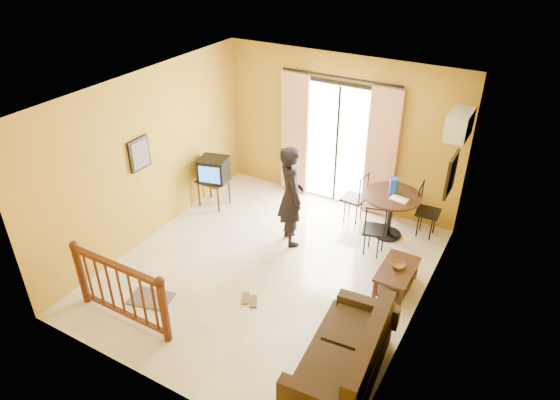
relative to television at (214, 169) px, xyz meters
The scene contains 19 objects.
ground 2.34m from the television, 32.42° to the right, with size 5.00×5.00×0.00m, color beige.
room_shell 2.41m from the television, 32.42° to the right, with size 5.00×5.00×5.00m.
balcony_door 2.29m from the television, 33.68° to the left, with size 2.25×0.14×2.46m.
tv_table 0.30m from the television, behind, with size 0.53×0.44×0.53m.
television is the anchor object (origin of this frame).
picture_left 1.64m from the television, 104.07° to the right, with size 0.05×0.42×0.52m.
dining_table 3.22m from the television, 11.56° to the left, with size 0.95×0.95×0.79m.
water_jug 3.22m from the television, 12.61° to the left, with size 0.15×0.15×0.27m, color #143FBE.
serving_tray 3.35m from the television, ahead, with size 0.28×0.18×0.02m, color white.
dining_chairs 3.24m from the television, 10.90° to the left, with size 1.70×1.40×0.95m.
air_conditioner 4.27m from the television, 10.91° to the left, with size 0.31×0.60×0.40m.
botanical_print 4.18m from the television, ahead, with size 0.05×0.50×0.60m.
coffee_table 3.81m from the television, ahead, with size 0.47×0.85×0.38m.
bowl 3.79m from the television, ahead, with size 0.21×0.21×0.06m, color brown.
sofa 4.51m from the television, 33.90° to the right, with size 0.93×1.79×0.83m.
standing_person 1.81m from the television, 10.46° to the right, with size 0.63×0.42×1.73m, color black.
stair_balustrade 3.18m from the television, 76.89° to the right, with size 1.63×0.13×1.04m.
doormat 2.81m from the television, 74.26° to the right, with size 0.60×0.40×0.02m, color #61544D.
sandals 2.88m from the television, 44.26° to the right, with size 0.35×0.27×0.03m.
Camera 1 is at (3.19, -5.26, 4.88)m, focal length 32.00 mm.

